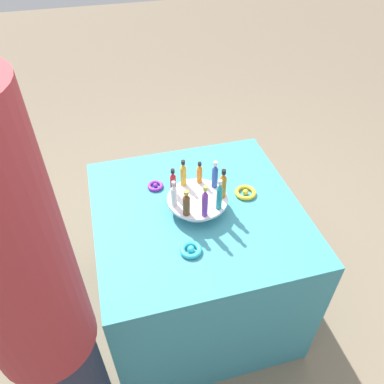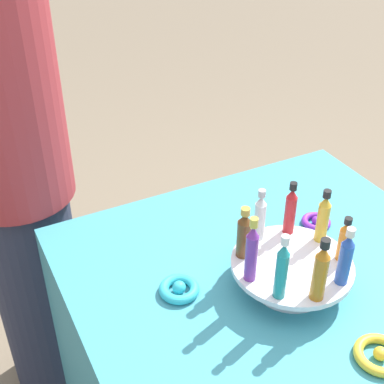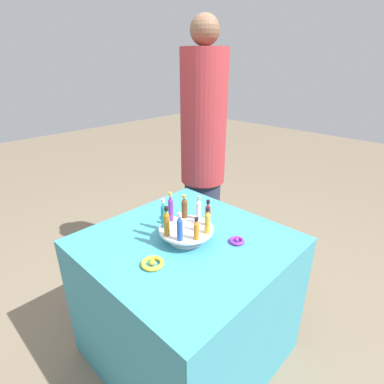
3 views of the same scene
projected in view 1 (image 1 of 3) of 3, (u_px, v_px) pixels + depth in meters
The scene contains 16 objects.
ground_plane at pixel (196, 301), 2.13m from camera, with size 12.00×12.00×0.00m, color #756651.
party_table at pixel (197, 261), 1.89m from camera, with size 0.90×0.90×0.74m.
display_stand at pixel (197, 202), 1.61m from camera, with size 0.26×0.26×0.07m.
bottle_purple at pixel (205, 202), 1.47m from camera, with size 0.03×0.03×0.15m.
bottle_teal at pixel (219, 196), 1.50m from camera, with size 0.02×0.02×0.15m.
bottle_amber at pixel (223, 185), 1.56m from camera, with size 0.03×0.03×0.14m.
bottle_blue at pixel (215, 175), 1.61m from camera, with size 0.03×0.03×0.14m.
bottle_orange at pixel (199, 173), 1.64m from camera, with size 0.03×0.03×0.11m.
bottle_gold at pixel (183, 174), 1.62m from camera, with size 0.03×0.03×0.13m.
bottle_red at pixel (173, 183), 1.58m from camera, with size 0.03×0.03×0.13m.
bottle_clear at pixel (174, 195), 1.52m from camera, with size 0.02×0.02×0.13m.
bottle_brown at pixel (186, 204), 1.49m from camera, with size 0.03×0.03×0.12m.
ribbon_bow_purple at pixel (155, 186), 1.74m from camera, with size 0.07×0.07×0.02m.
ribbon_bow_teal at pixel (191, 250), 1.45m from camera, with size 0.09×0.09×0.03m.
ribbon_bow_gold at pixel (245, 193), 1.70m from camera, with size 0.10×0.10×0.03m.
person_figure at pixel (35, 312), 1.09m from camera, with size 0.30×0.30×1.79m.
Camera 1 is at (0.33, 1.13, 1.89)m, focal length 35.00 mm.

